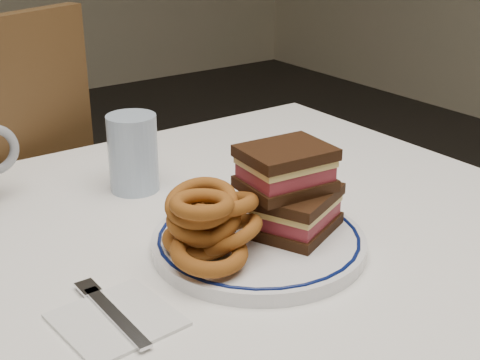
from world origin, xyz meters
TOP-DOWN VIEW (x-y plane):
  - dining_table at (0.00, 0.00)m, footprint 1.27×0.87m
  - main_plate at (0.15, -0.07)m, footprint 0.28×0.28m
  - reuben_sandwich at (0.20, -0.08)m, footprint 0.14×0.12m
  - onion_rings_main at (0.07, -0.08)m, footprint 0.13×0.14m
  - ketchup_ramekin at (0.11, 0.03)m, footprint 0.06×0.06m
  - water_glass at (0.11, 0.20)m, footprint 0.08×0.08m
  - napkin_fork at (-0.07, -0.11)m, footprint 0.13×0.16m

SIDE VIEW (x-z plane):
  - dining_table at x=0.00m, z-range 0.27..1.02m
  - napkin_fork at x=-0.07m, z-range 0.75..0.76m
  - main_plate at x=0.15m, z-range 0.75..0.77m
  - ketchup_ramekin at x=0.11m, z-range 0.77..0.81m
  - water_glass at x=0.11m, z-range 0.75..0.87m
  - onion_rings_main at x=0.07m, z-range 0.76..0.86m
  - reuben_sandwich at x=0.20m, z-range 0.77..0.88m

